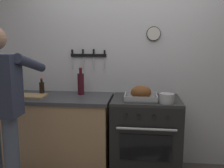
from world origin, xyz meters
TOP-DOWN VIEW (x-y plane):
  - wall_back at (0.00, 1.35)m, footprint 6.00×0.13m
  - counter_block at (-1.21, 0.99)m, footprint 2.03×0.65m
  - stove at (0.22, 0.99)m, footprint 0.76×0.67m
  - person_cook at (-1.12, 0.31)m, footprint 0.51×0.63m
  - roasting_pan at (0.16, 0.88)m, footprint 0.35×0.26m
  - saucepan at (0.42, 0.79)m, footprint 0.15×0.15m
  - cutting_board at (-1.12, 0.92)m, footprint 0.36×0.24m
  - bottle_wine_red at (-0.56, 1.12)m, footprint 0.08×0.08m
  - bottle_olive_oil at (-1.42, 1.14)m, footprint 0.06×0.06m
  - bottle_soy_sauce at (-1.03, 1.05)m, footprint 0.06×0.06m

SIDE VIEW (x-z plane):
  - stove at x=0.22m, z-range 0.00..0.90m
  - counter_block at x=-1.21m, z-range 0.01..0.91m
  - cutting_board at x=-1.12m, z-range 0.90..0.92m
  - saucepan at x=0.42m, z-range 0.90..1.00m
  - person_cook at x=-1.12m, z-range 0.12..1.78m
  - roasting_pan at x=0.16m, z-range 0.89..1.05m
  - bottle_soy_sauce at x=-1.03m, z-range 0.88..1.08m
  - bottle_olive_oil at x=-1.42m, z-range 0.88..1.17m
  - bottle_wine_red at x=-0.56m, z-range 0.87..1.20m
  - wall_back at x=0.00m, z-range 0.00..2.60m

